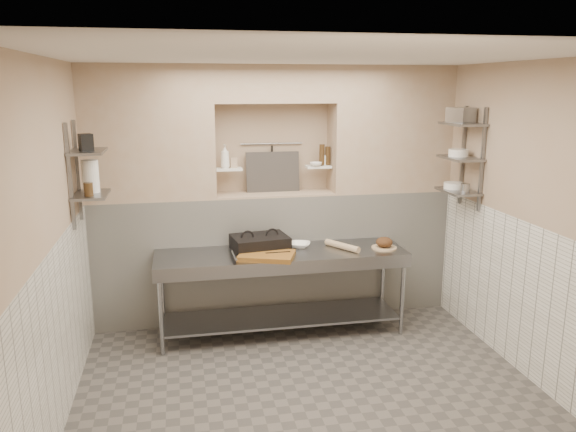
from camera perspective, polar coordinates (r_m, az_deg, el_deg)
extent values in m
cube|color=#57524D|center=(5.15, 2.17, -17.68)|extent=(4.00, 3.90, 0.10)
cube|color=silver|center=(4.43, 2.51, 16.54)|extent=(4.00, 3.90, 0.10)
cube|color=tan|center=(4.57, -23.56, -3.02)|extent=(0.10, 3.90, 2.80)
cube|color=tan|center=(5.42, 23.92, -0.65)|extent=(0.10, 3.90, 2.80)
cube|color=tan|center=(6.49, -1.76, 2.60)|extent=(4.00, 0.10, 2.80)
cube|color=tan|center=(2.78, 12.12, -12.37)|extent=(4.00, 0.10, 2.80)
cube|color=white|center=(6.42, -1.35, -3.96)|extent=(4.00, 0.40, 1.40)
cube|color=tan|center=(6.25, -1.39, 2.28)|extent=(1.30, 0.40, 0.02)
cube|color=tan|center=(6.07, -13.97, 8.16)|extent=(1.35, 0.40, 1.40)
cube|color=tan|center=(6.51, 10.29, 8.64)|extent=(1.35, 0.40, 1.40)
cube|color=tan|center=(6.14, -1.45, 13.26)|extent=(1.30, 0.40, 0.40)
cube|color=white|center=(4.79, -22.08, -11.07)|extent=(0.02, 3.90, 1.40)
cube|color=white|center=(5.58, 22.74, -7.68)|extent=(0.02, 3.90, 1.40)
cube|color=white|center=(6.14, -6.02, 4.76)|extent=(0.28, 0.16, 0.02)
cube|color=white|center=(6.30, 3.10, 5.03)|extent=(0.28, 0.16, 0.02)
cylinder|color=gray|center=(6.34, -1.68, 7.36)|extent=(0.70, 0.02, 0.02)
cylinder|color=black|center=(6.34, -1.64, 5.82)|extent=(0.02, 0.02, 0.30)
cube|color=#383330|center=(6.31, -1.55, 4.50)|extent=(0.60, 0.08, 0.45)
cube|color=slate|center=(5.68, -20.59, 4.34)|extent=(0.03, 0.03, 0.95)
cube|color=slate|center=(5.29, -21.27, 3.70)|extent=(0.03, 0.03, 0.95)
cube|color=slate|center=(5.50, -19.36, 2.05)|extent=(0.30, 0.50, 0.02)
cube|color=slate|center=(5.44, -19.68, 6.19)|extent=(0.30, 0.50, 0.03)
cube|color=slate|center=(6.35, 17.34, 5.89)|extent=(0.03, 0.03, 1.05)
cube|color=slate|center=(6.01, 19.13, 5.37)|extent=(0.03, 0.03, 1.05)
cube|color=slate|center=(6.17, 16.88, 2.42)|extent=(0.30, 0.50, 0.02)
cube|color=slate|center=(6.12, 17.10, 5.64)|extent=(0.30, 0.50, 0.02)
cube|color=slate|center=(6.08, 17.32, 8.91)|extent=(0.30, 0.50, 0.03)
cube|color=gray|center=(5.84, -0.69, -3.84)|extent=(2.60, 0.70, 0.04)
cube|color=gray|center=(6.09, -0.67, -10.16)|extent=(2.45, 0.60, 0.03)
cube|color=gray|center=(5.55, -0.07, -5.41)|extent=(2.60, 0.02, 0.12)
cylinder|color=gray|center=(5.64, -12.79, -9.68)|extent=(0.04, 0.04, 0.86)
cylinder|color=gray|center=(6.18, -12.66, -7.62)|extent=(0.04, 0.04, 0.86)
cylinder|color=gray|center=(6.07, 11.54, -7.96)|extent=(0.04, 0.04, 0.86)
cylinder|color=gray|center=(6.57, 9.61, -6.21)|extent=(0.04, 0.04, 0.86)
cube|color=black|center=(5.89, -2.87, -3.01)|extent=(0.62, 0.49, 0.10)
cube|color=black|center=(5.86, -2.88, -2.29)|extent=(0.62, 0.49, 0.05)
cube|color=brown|center=(5.63, -2.17, -4.03)|extent=(0.63, 0.53, 0.05)
cube|color=gray|center=(5.65, -1.03, -3.73)|extent=(0.25, 0.03, 0.01)
cylinder|color=gray|center=(5.55, -5.49, -3.99)|extent=(0.03, 0.28, 0.03)
imported|color=white|center=(5.99, 1.24, -2.95)|extent=(0.28, 0.28, 0.05)
cylinder|color=tan|center=(5.96, 5.53, -3.04)|extent=(0.30, 0.41, 0.07)
cylinder|color=tan|center=(6.04, 9.73, -3.19)|extent=(0.27, 0.27, 0.02)
ellipsoid|color=#4C2D19|center=(6.03, 9.75, -2.63)|extent=(0.18, 0.18, 0.11)
imported|color=white|center=(6.11, -6.42, 6.03)|extent=(0.11, 0.11, 0.25)
cube|color=tan|center=(6.15, -5.54, 5.41)|extent=(0.07, 0.07, 0.11)
imported|color=white|center=(6.24, 2.84, 5.27)|extent=(0.14, 0.14, 0.04)
cylinder|color=#382612|center=(6.33, 4.04, 6.11)|extent=(0.06, 0.06, 0.21)
cylinder|color=#382612|center=(6.30, 3.46, 6.22)|extent=(0.06, 0.06, 0.24)
cylinder|color=white|center=(6.34, 3.64, 5.69)|extent=(0.06, 0.06, 0.11)
cylinder|color=white|center=(5.53, -19.41, 3.83)|extent=(0.15, 0.15, 0.30)
cylinder|color=#382612|center=(5.36, -19.61, 2.57)|extent=(0.08, 0.08, 0.12)
cube|color=black|center=(5.37, -19.85, 7.05)|extent=(0.15, 0.15, 0.15)
cylinder|color=white|center=(6.24, 16.50, 2.98)|extent=(0.21, 0.21, 0.06)
cylinder|color=gray|center=(6.03, 17.54, 2.72)|extent=(0.09, 0.09, 0.09)
cylinder|color=white|center=(6.15, 16.92, 6.17)|extent=(0.20, 0.20, 0.07)
cube|color=gray|center=(6.12, 17.15, 9.78)|extent=(0.27, 0.29, 0.15)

